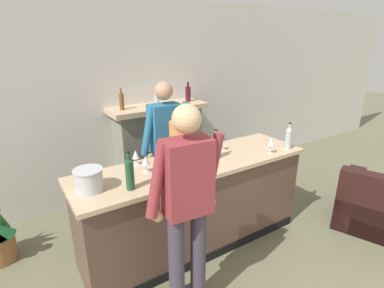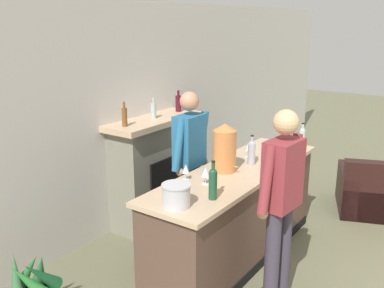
{
  "view_description": "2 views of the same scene",
  "coord_description": "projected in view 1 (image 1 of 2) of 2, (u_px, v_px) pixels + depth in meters",
  "views": [
    {
      "loc": [
        -1.77,
        0.34,
        2.26
      ],
      "look_at": [
        0.02,
        3.13,
        1.07
      ],
      "focal_mm": 28.0,
      "sensor_mm": 36.0,
      "label": 1
    },
    {
      "loc": [
        -3.9,
        0.73,
        2.51
      ],
      "look_at": [
        -0.41,
        3.18,
        1.28
      ],
      "focal_mm": 40.0,
      "sensor_mm": 36.0,
      "label": 2
    }
  ],
  "objects": [
    {
      "name": "copper_dispenser",
      "position": [
        181.0,
        139.0,
        3.08
      ],
      "size": [
        0.25,
        0.29,
        0.5
      ],
      "color": "#CD7D41",
      "rests_on": "bar_counter"
    },
    {
      "name": "bar_counter",
      "position": [
        195.0,
        204.0,
        3.32
      ],
      "size": [
        2.58,
        0.74,
        1.02
      ],
      "color": "brown",
      "rests_on": "ground_plane"
    },
    {
      "name": "person_customer",
      "position": [
        187.0,
        208.0,
        2.3
      ],
      "size": [
        0.66,
        0.33,
        1.84
      ],
      "color": "#3C3543",
      "rests_on": "ground_plane"
    },
    {
      "name": "wine_glass_by_dispenser",
      "position": [
        223.0,
        141.0,
        3.45
      ],
      "size": [
        0.07,
        0.07,
        0.16
      ],
      "color": "silver",
      "rests_on": "bar_counter"
    },
    {
      "name": "wine_bottle_rose_blush",
      "position": [
        215.0,
        146.0,
        3.19
      ],
      "size": [
        0.08,
        0.08,
        0.33
      ],
      "color": "#A8A7B7",
      "rests_on": "bar_counter"
    },
    {
      "name": "wine_glass_front_right",
      "position": [
        146.0,
        161.0,
        2.87
      ],
      "size": [
        0.09,
        0.09,
        0.17
      ],
      "color": "silver",
      "rests_on": "bar_counter"
    },
    {
      "name": "wine_glass_near_bucket",
      "position": [
        136.0,
        155.0,
        3.05
      ],
      "size": [
        0.07,
        0.07,
        0.16
      ],
      "color": "silver",
      "rests_on": "bar_counter"
    },
    {
      "name": "ice_bucket_steel",
      "position": [
        89.0,
        180.0,
        2.53
      ],
      "size": [
        0.25,
        0.25,
        0.2
      ],
      "color": "silver",
      "rests_on": "bar_counter"
    },
    {
      "name": "person_bartender",
      "position": [
        166.0,
        148.0,
        3.6
      ],
      "size": [
        0.66,
        0.3,
        1.79
      ],
      "color": "#3B363D",
      "rests_on": "ground_plane"
    },
    {
      "name": "wall_back_panel",
      "position": [
        146.0,
        101.0,
        4.38
      ],
      "size": [
        12.0,
        0.07,
        2.75
      ],
      "color": "silver",
      "rests_on": "ground_plane"
    },
    {
      "name": "fireplace_stone",
      "position": [
        159.0,
        149.0,
        4.43
      ],
      "size": [
        1.39,
        0.52,
        1.64
      ],
      "color": "gray",
      "rests_on": "ground_plane"
    },
    {
      "name": "wine_glass_mid_counter",
      "position": [
        271.0,
        142.0,
        3.33
      ],
      "size": [
        0.07,
        0.07,
        0.19
      ],
      "color": "silver",
      "rests_on": "bar_counter"
    },
    {
      "name": "armchair_black",
      "position": [
        379.0,
        208.0,
        3.69
      ],
      "size": [
        1.16,
        1.15,
        0.81
      ],
      "color": "black",
      "rests_on": "ground_plane"
    },
    {
      "name": "wine_bottle_burgundy_dark",
      "position": [
        130.0,
        173.0,
        2.54
      ],
      "size": [
        0.07,
        0.07,
        0.35
      ],
      "color": "#1D4930",
      "rests_on": "bar_counter"
    },
    {
      "name": "wine_bottle_cabernet_heavy",
      "position": [
        289.0,
        137.0,
        3.48
      ],
      "size": [
        0.07,
        0.07,
        0.32
      ],
      "color": "#AAB7B3",
      "rests_on": "bar_counter"
    }
  ]
}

